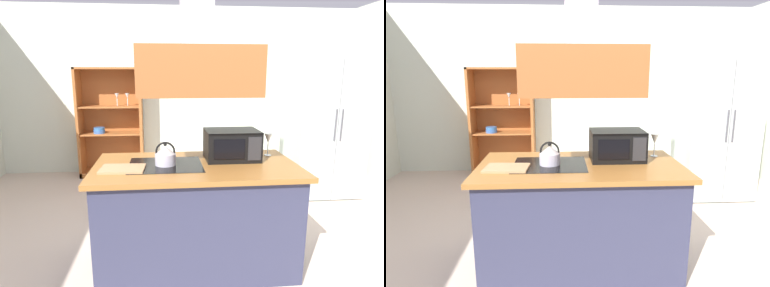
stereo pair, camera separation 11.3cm
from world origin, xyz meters
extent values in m
plane|color=beige|center=(0.00, 0.00, 0.00)|extent=(7.80, 7.80, 0.00)
cube|color=silver|center=(0.00, 3.00, 1.35)|extent=(6.00, 0.12, 2.70)
cube|color=#2F314B|center=(-0.04, 0.11, 0.43)|extent=(1.61, 0.82, 0.86)
cube|color=#95602B|center=(-0.04, 0.11, 0.88)|extent=(1.69, 0.90, 0.04)
cube|color=black|center=(-0.30, 0.11, 0.90)|extent=(0.60, 0.48, 0.00)
cube|color=#965228|center=(-0.04, 0.11, 1.65)|extent=(0.90, 0.70, 0.36)
cube|color=#B0C4B9|center=(1.87, 1.68, 0.92)|extent=(0.90, 0.72, 1.84)
cube|color=#B2BBBC|center=(1.64, 1.31, 0.92)|extent=(0.44, 0.03, 1.80)
cube|color=#B9BBBD|center=(2.09, 1.31, 0.92)|extent=(0.44, 0.03, 1.80)
cylinder|color=#4C4C51|center=(1.83, 1.28, 1.01)|extent=(0.02, 0.02, 0.40)
cylinder|color=#4C4C51|center=(1.91, 1.28, 1.01)|extent=(0.02, 0.02, 0.40)
cube|color=#A35C2C|center=(-1.62, 2.74, 0.87)|extent=(0.04, 0.40, 1.73)
cube|color=#A35C2C|center=(-0.65, 2.74, 0.87)|extent=(0.04, 0.40, 1.73)
cube|color=#A35C2C|center=(-1.14, 2.74, 1.72)|extent=(1.01, 0.40, 0.03)
cube|color=#A35C2C|center=(-1.14, 2.74, 0.04)|extent=(1.01, 0.40, 0.08)
cube|color=#A35C2C|center=(-1.14, 2.93, 0.87)|extent=(1.01, 0.02, 1.73)
cube|color=#A35C2C|center=(-1.14, 2.74, 0.69)|extent=(0.93, 0.36, 0.02)
cube|color=#A35C2C|center=(-1.14, 2.74, 1.13)|extent=(0.93, 0.36, 0.02)
cylinder|color=#3961A8|center=(-1.32, 2.69, 0.73)|extent=(0.18, 0.18, 0.05)
cylinder|color=#3466A4|center=(-1.32, 2.69, 0.78)|extent=(0.17, 0.17, 0.05)
cylinder|color=silver|center=(-1.02, 2.70, 1.20)|extent=(0.01, 0.01, 0.12)
cone|color=silver|center=(-1.02, 2.70, 1.30)|extent=(0.07, 0.07, 0.08)
cylinder|color=silver|center=(-0.86, 2.70, 1.20)|extent=(0.01, 0.01, 0.12)
cone|color=silver|center=(-0.86, 2.70, 1.30)|extent=(0.07, 0.07, 0.08)
cylinder|color=#B6B2C6|center=(-0.30, 0.11, 0.95)|extent=(0.17, 0.17, 0.09)
cone|color=beige|center=(-0.30, 0.11, 1.03)|extent=(0.16, 0.16, 0.06)
sphere|color=black|center=(-0.30, 0.11, 1.07)|extent=(0.03, 0.03, 0.03)
torus|color=black|center=(-0.30, 0.11, 1.02)|extent=(0.16, 0.02, 0.16)
cube|color=tan|center=(-0.63, 0.00, 0.91)|extent=(0.36, 0.26, 0.02)
cube|color=black|center=(0.28, 0.24, 1.03)|extent=(0.46, 0.34, 0.26)
cube|color=black|center=(0.23, 0.07, 1.03)|extent=(0.26, 0.01, 0.17)
cube|color=#262628|center=(0.44, 0.07, 1.03)|extent=(0.11, 0.01, 0.20)
cylinder|color=silver|center=(0.64, 0.33, 0.90)|extent=(0.06, 0.06, 0.01)
cylinder|color=silver|center=(0.64, 0.33, 0.96)|extent=(0.01, 0.01, 0.11)
cone|color=silver|center=(0.64, 0.33, 1.06)|extent=(0.08, 0.08, 0.09)
camera|label=1|loc=(-0.32, -2.42, 1.64)|focal=29.73mm
camera|label=2|loc=(-0.20, -2.43, 1.64)|focal=29.73mm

